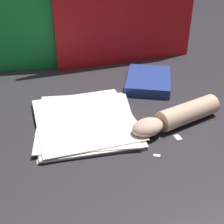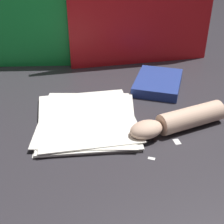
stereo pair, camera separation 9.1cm
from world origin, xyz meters
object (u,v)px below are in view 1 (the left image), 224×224
(hand_forearm, at_px, (178,116))
(book_closed, at_px, (148,81))
(paper_stack, at_px, (86,121))
(scissors, at_px, (138,133))

(hand_forearm, bearing_deg, book_closed, 90.59)
(book_closed, bearing_deg, hand_forearm, -89.41)
(paper_stack, xyz_separation_m, book_closed, (0.27, 0.23, 0.01))
(book_closed, xyz_separation_m, hand_forearm, (0.00, -0.29, 0.01))
(scissors, bearing_deg, book_closed, 68.11)
(book_closed, relative_size, scissors, 1.70)
(scissors, distance_m, hand_forearm, 0.13)
(paper_stack, distance_m, book_closed, 0.35)
(paper_stack, relative_size, hand_forearm, 1.13)
(paper_stack, height_order, hand_forearm, hand_forearm)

